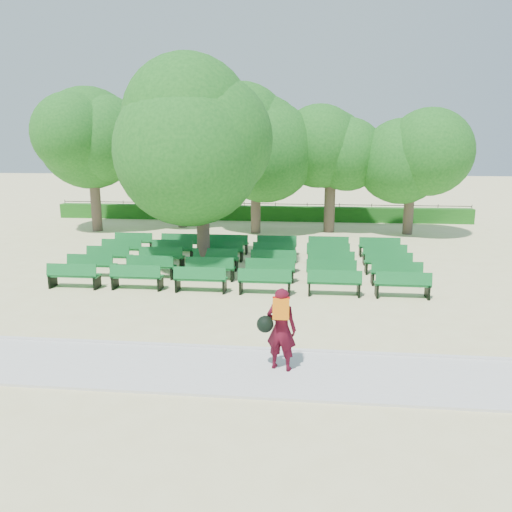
{
  "coord_description": "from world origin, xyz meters",
  "views": [
    {
      "loc": [
        3.09,
        -17.1,
        4.78
      ],
      "look_at": [
        1.39,
        -1.0,
        1.1
      ],
      "focal_mm": 35.0,
      "sensor_mm": 36.0,
      "label": 1
    }
  ],
  "objects": [
    {
      "name": "fence",
      "position": [
        0.0,
        14.4,
        0.0
      ],
      "size": [
        26.0,
        0.1,
        1.02
      ],
      "primitive_type": null,
      "color": "black",
      "rests_on": "ground"
    },
    {
      "name": "bench_array",
      "position": [
        0.71,
        1.33,
        0.09
      ],
      "size": [
        1.74,
        0.59,
        1.08
      ],
      "rotation": [
        0.0,
        0.0,
        0.03
      ],
      "color": "#116529",
      "rests_on": "ground"
    },
    {
      "name": "hedge",
      "position": [
        0.0,
        14.0,
        0.45
      ],
      "size": [
        26.0,
        0.7,
        0.9
      ],
      "primitive_type": "cube",
      "color": "#1C5D18",
      "rests_on": "ground"
    },
    {
      "name": "ground",
      "position": [
        0.0,
        0.0,
        0.0
      ],
      "size": [
        120.0,
        120.0,
        0.0
      ],
      "primitive_type": "plane",
      "color": "beige"
    },
    {
      "name": "tree_line",
      "position": [
        0.0,
        10.0,
        0.0
      ],
      "size": [
        21.8,
        6.8,
        7.04
      ],
      "primitive_type": null,
      "color": "#1E611B",
      "rests_on": "ground"
    },
    {
      "name": "person",
      "position": [
        2.55,
        -7.23,
        0.99
      ],
      "size": [
        0.89,
        0.59,
        1.79
      ],
      "rotation": [
        0.0,
        0.0,
        2.87
      ],
      "color": "#460A18",
      "rests_on": "ground"
    },
    {
      "name": "tree_among",
      "position": [
        -0.88,
        1.3,
        4.82
      ],
      "size": [
        5.1,
        5.1,
        7.14
      ],
      "color": "brown",
      "rests_on": "ground"
    },
    {
      "name": "curb",
      "position": [
        0.0,
        -6.25,
        0.05
      ],
      "size": [
        30.0,
        0.12,
        0.1
      ],
      "primitive_type": "cube",
      "color": "silver",
      "rests_on": "ground"
    },
    {
      "name": "paving",
      "position": [
        0.0,
        -7.4,
        0.03
      ],
      "size": [
        30.0,
        2.2,
        0.06
      ],
      "primitive_type": "cube",
      "color": "silver",
      "rests_on": "ground"
    }
  ]
}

